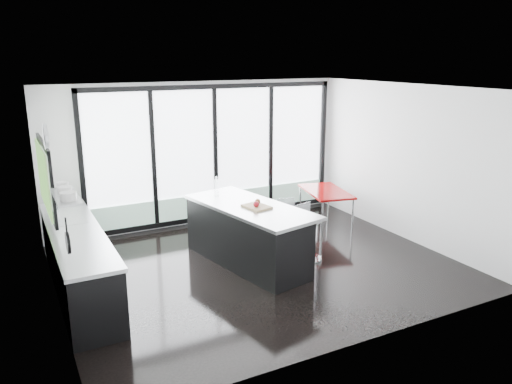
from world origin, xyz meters
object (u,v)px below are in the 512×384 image
red_table (325,207)px  bar_stool_far (288,230)px  island (247,234)px  bar_stool_near (309,239)px

red_table → bar_stool_far: bearing=-149.7°
island → red_table: size_ratio=1.97×
bar_stool_near → bar_stool_far: 0.61m
island → red_table: (2.27, 1.06, -0.15)m
bar_stool_near → bar_stool_far: bar_stool_near is taller
island → bar_stool_near: 1.04m
bar_stool_near → bar_stool_far: (-0.04, 0.60, -0.02)m
bar_stool_far → bar_stool_near: bearing=-72.4°
bar_stool_near → red_table: size_ratio=0.56×
bar_stool_near → bar_stool_far: size_ratio=1.07×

